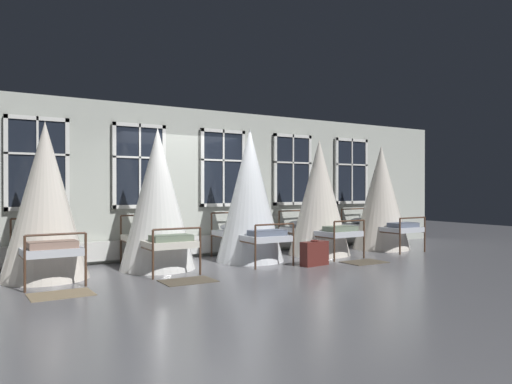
# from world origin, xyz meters

# --- Properties ---
(ground) EXTENTS (27.36, 27.36, 0.00)m
(ground) POSITION_xyz_m (0.00, 0.00, 0.00)
(ground) COLOR slate
(back_wall_with_windows) EXTENTS (14.68, 0.10, 3.06)m
(back_wall_with_windows) POSITION_xyz_m (0.00, 1.23, 1.53)
(back_wall_with_windows) COLOR #B2B7AD
(back_wall_with_windows) RESTS_ON ground
(window_bank) EXTENTS (10.12, 0.10, 2.59)m
(window_bank) POSITION_xyz_m (0.00, 1.11, 1.04)
(window_bank) COLOR black
(window_bank) RESTS_ON ground
(cot_second) EXTENTS (1.32, 1.88, 2.46)m
(cot_second) POSITION_xyz_m (-2.73, 0.09, 1.19)
(cot_second) COLOR #4C3323
(cot_second) RESTS_ON ground
(cot_third) EXTENTS (1.32, 1.87, 2.47)m
(cot_third) POSITION_xyz_m (-0.91, 0.10, 1.20)
(cot_third) COLOR #4C3323
(cot_third) RESTS_ON ground
(cot_fourth) EXTENTS (1.32, 1.88, 2.58)m
(cot_fourth) POSITION_xyz_m (0.95, 0.07, 1.25)
(cot_fourth) COLOR #4C3323
(cot_fourth) RESTS_ON ground
(cot_fifth) EXTENTS (1.32, 1.89, 2.46)m
(cot_fifth) POSITION_xyz_m (2.67, 0.08, 1.19)
(cot_fifth) COLOR #4C3323
(cot_fifth) RESTS_ON ground
(cot_sixth) EXTENTS (1.32, 1.88, 2.42)m
(cot_sixth) POSITION_xyz_m (4.54, 0.11, 1.17)
(cot_sixth) COLOR #4C3323
(cot_sixth) RESTS_ON ground
(rug_second) EXTENTS (0.81, 0.58, 0.01)m
(rug_second) POSITION_xyz_m (-2.72, -1.23, 0.01)
(rug_second) COLOR #8E7A5B
(rug_second) RESTS_ON ground
(rug_third) EXTENTS (0.81, 0.57, 0.01)m
(rug_third) POSITION_xyz_m (-0.91, -1.23, 0.01)
(rug_third) COLOR brown
(rug_third) RESTS_ON ground
(rug_fifth) EXTENTS (0.81, 0.57, 0.01)m
(rug_fifth) POSITION_xyz_m (2.72, -1.23, 0.01)
(rug_fifth) COLOR brown
(rug_fifth) RESTS_ON ground
(suitcase_dark) EXTENTS (0.58, 0.28, 0.47)m
(suitcase_dark) POSITION_xyz_m (1.67, -1.04, 0.22)
(suitcase_dark) COLOR #5B231E
(suitcase_dark) RESTS_ON ground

